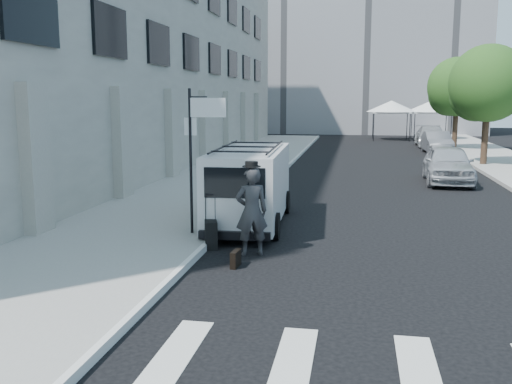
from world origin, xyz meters
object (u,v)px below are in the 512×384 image
at_px(parked_car_a, 448,164).
at_px(parked_car_b, 437,142).
at_px(briefcase, 236,259).
at_px(businessman, 252,211).
at_px(parked_car_c, 431,136).
at_px(cargo_van, 250,185).
at_px(suitcase, 211,235).

relative_size(parked_car_a, parked_car_b, 1.09).
xyz_separation_m(briefcase, parked_car_a, (6.05, 12.97, 0.60)).
bearing_deg(businessman, parked_car_c, -124.79).
distance_m(cargo_van, parked_car_a, 10.99).
relative_size(businessman, parked_car_c, 0.39).
xyz_separation_m(businessman, parked_car_c, (7.36, 29.90, -0.25)).
height_order(businessman, cargo_van, cargo_van).
bearing_deg(parked_car_c, businessman, -103.20).
bearing_deg(parked_car_b, briefcase, -107.17).
bearing_deg(businessman, parked_car_a, -137.04).
distance_m(parked_car_b, parked_car_c, 5.16).
bearing_deg(cargo_van, parked_car_c, 70.89).
bearing_deg(parked_car_a, parked_car_c, 87.96).
xyz_separation_m(suitcase, parked_car_a, (6.90, 11.66, 0.44)).
relative_size(briefcase, parked_car_b, 0.11).
bearing_deg(parked_car_a, parked_car_b, 87.23).
relative_size(businessman, parked_car_b, 0.47).
bearing_deg(businessman, cargo_van, -99.91).
height_order(businessman, parked_car_a, businessman).
distance_m(businessman, suitcase, 1.26).
bearing_deg(suitcase, parked_car_b, 54.14).
bearing_deg(parked_car_c, suitcase, -105.20).
bearing_deg(parked_car_b, suitcase, -109.80).
height_order(businessman, parked_car_c, businessman).
height_order(briefcase, parked_car_b, parked_car_b).
relative_size(parked_car_a, parked_car_c, 0.90).
distance_m(briefcase, parked_car_b, 26.69).
bearing_deg(parked_car_a, cargo_van, -123.68).
xyz_separation_m(suitcase, cargo_van, (0.39, 2.81, 0.75)).
distance_m(parked_car_a, parked_car_c, 17.93).
relative_size(parked_car_b, parked_car_c, 0.83).
xyz_separation_m(businessman, parked_car_a, (5.89, 12.03, -0.21)).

